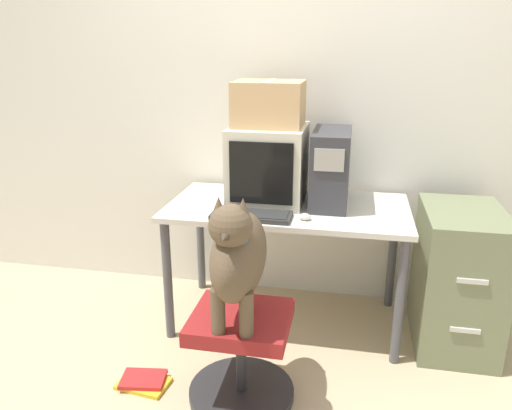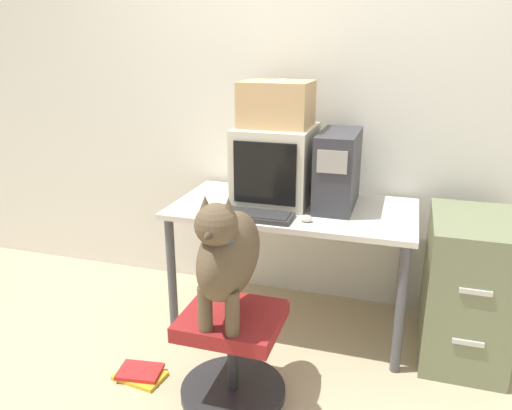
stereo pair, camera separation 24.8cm
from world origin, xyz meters
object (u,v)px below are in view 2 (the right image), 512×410
(office_chair, at_px, (232,352))
(keyboard, at_px, (253,215))
(cardboard_box, at_px, (277,104))
(dog, at_px, (228,253))
(book_stack_floor, at_px, (140,374))
(filing_cabinet, at_px, (466,288))
(pc_tower, at_px, (338,170))
(crt_monitor, at_px, (276,164))

(office_chair, bearing_deg, keyboard, 95.88)
(keyboard, height_order, cardboard_box, cardboard_box)
(keyboard, distance_m, cardboard_box, 0.63)
(dog, distance_m, book_stack_floor, 0.88)
(filing_cabinet, xyz_separation_m, book_stack_floor, (-1.53, -0.71, -0.36))
(keyboard, xyz_separation_m, book_stack_floor, (-0.44, -0.49, -0.72))
(pc_tower, relative_size, dog, 0.76)
(crt_monitor, bearing_deg, book_stack_floor, -119.83)
(office_chair, xyz_separation_m, dog, (0.00, -0.04, 0.52))
(keyboard, xyz_separation_m, dog, (0.05, -0.51, 0.01))
(pc_tower, bearing_deg, office_chair, -112.73)
(dog, bearing_deg, book_stack_floor, 177.98)
(dog, height_order, filing_cabinet, dog)
(office_chair, distance_m, cardboard_box, 1.32)
(keyboard, xyz_separation_m, office_chair, (0.05, -0.47, -0.51))
(keyboard, relative_size, book_stack_floor, 1.60)
(cardboard_box, bearing_deg, office_chair, -88.76)
(filing_cabinet, relative_size, cardboard_box, 2.05)
(crt_monitor, xyz_separation_m, cardboard_box, (0.00, 0.00, 0.33))
(pc_tower, xyz_separation_m, dog, (-0.33, -0.83, -0.19))
(office_chair, distance_m, dog, 0.52)
(pc_tower, distance_m, keyboard, 0.54)
(crt_monitor, bearing_deg, keyboard, -95.41)
(office_chair, xyz_separation_m, cardboard_box, (-0.02, 0.80, 1.05))
(pc_tower, bearing_deg, book_stack_floor, -135.15)
(crt_monitor, height_order, keyboard, crt_monitor)
(crt_monitor, xyz_separation_m, pc_tower, (0.35, -0.00, -0.01))
(pc_tower, bearing_deg, dog, -111.80)
(pc_tower, relative_size, cardboard_box, 1.22)
(cardboard_box, bearing_deg, dog, -88.82)
(pc_tower, height_order, keyboard, pc_tower)
(office_chair, bearing_deg, book_stack_floor, -177.55)
(filing_cabinet, xyz_separation_m, cardboard_box, (-1.06, 0.12, 0.89))
(pc_tower, distance_m, office_chair, 1.12)
(filing_cabinet, distance_m, book_stack_floor, 1.73)
(pc_tower, relative_size, book_stack_floor, 1.75)
(filing_cabinet, bearing_deg, keyboard, -168.81)
(crt_monitor, relative_size, keyboard, 1.11)
(pc_tower, xyz_separation_m, keyboard, (-0.38, -0.33, -0.19))
(office_chair, height_order, dog, dog)
(office_chair, height_order, book_stack_floor, office_chair)
(crt_monitor, height_order, office_chair, crt_monitor)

